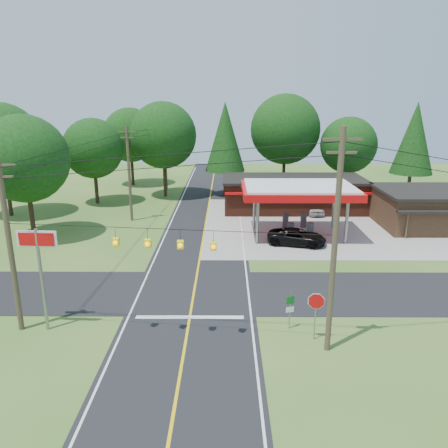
{
  "coord_description": "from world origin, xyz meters",
  "views": [
    {
      "loc": [
        2.21,
        -27.22,
        12.72
      ],
      "look_at": [
        2.0,
        7.0,
        2.8
      ],
      "focal_mm": 35.0,
      "sensor_mm": 36.0,
      "label": 1
    }
  ],
  "objects_px": {
    "suv_car": "(297,237)",
    "octagonal_stop_sign": "(316,305)",
    "sedan_car": "(313,207)",
    "big_stop_sign": "(39,258)",
    "gas_canopy": "(299,191)"
  },
  "relations": [
    {
      "from": "suv_car",
      "to": "big_stop_sign",
      "type": "relative_size",
      "value": 0.86
    },
    {
      "from": "gas_canopy",
      "to": "sedan_car",
      "type": "bearing_deg",
      "value": 69.44
    },
    {
      "from": "sedan_car",
      "to": "octagonal_stop_sign",
      "type": "xyz_separation_m",
      "value": [
        -5.0,
        -27.01,
        1.34
      ]
    },
    {
      "from": "suv_car",
      "to": "gas_canopy",
      "type": "bearing_deg",
      "value": 4.56
    },
    {
      "from": "big_stop_sign",
      "to": "octagonal_stop_sign",
      "type": "height_order",
      "value": "big_stop_sign"
    },
    {
      "from": "suv_car",
      "to": "octagonal_stop_sign",
      "type": "bearing_deg",
      "value": -171.33
    },
    {
      "from": "sedan_car",
      "to": "octagonal_stop_sign",
      "type": "height_order",
      "value": "octagonal_stop_sign"
    },
    {
      "from": "gas_canopy",
      "to": "big_stop_sign",
      "type": "height_order",
      "value": "big_stop_sign"
    },
    {
      "from": "sedan_car",
      "to": "octagonal_stop_sign",
      "type": "relative_size",
      "value": 1.57
    },
    {
      "from": "sedan_car",
      "to": "big_stop_sign",
      "type": "xyz_separation_m",
      "value": [
        -20.0,
        -26.01,
        3.62
      ]
    },
    {
      "from": "sedan_car",
      "to": "big_stop_sign",
      "type": "bearing_deg",
      "value": -134.2
    },
    {
      "from": "gas_canopy",
      "to": "suv_car",
      "type": "relative_size",
      "value": 2.05
    },
    {
      "from": "sedan_car",
      "to": "suv_car",
      "type": "bearing_deg",
      "value": -114.29
    },
    {
      "from": "sedan_car",
      "to": "big_stop_sign",
      "type": "height_order",
      "value": "big_stop_sign"
    },
    {
      "from": "gas_canopy",
      "to": "suv_car",
      "type": "distance_m",
      "value": 4.67
    }
  ]
}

